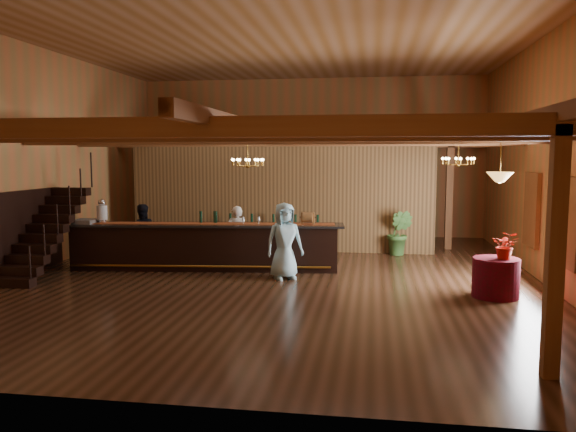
# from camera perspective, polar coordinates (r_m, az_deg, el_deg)

# --- Properties ---
(floor) EXTENTS (14.00, 14.00, 0.00)m
(floor) POSITION_cam_1_polar(r_m,az_deg,el_deg) (13.34, -1.21, -6.05)
(floor) COLOR #46291A
(floor) RESTS_ON ground
(ceiling) EXTENTS (14.00, 14.00, 0.00)m
(ceiling) POSITION_cam_1_polar(r_m,az_deg,el_deg) (13.31, -1.26, 17.78)
(ceiling) COLOR #A67148
(ceiling) RESTS_ON wall_back
(wall_back) EXTENTS (12.00, 0.10, 5.50)m
(wall_back) POSITION_cam_1_polar(r_m,az_deg,el_deg) (19.97, 2.23, 5.96)
(wall_back) COLOR #B76637
(wall_back) RESTS_ON floor
(wall_front) EXTENTS (12.00, 0.10, 5.50)m
(wall_front) POSITION_cam_1_polar(r_m,az_deg,el_deg) (6.25, -12.34, 5.36)
(wall_front) COLOR #B76637
(wall_front) RESTS_ON floor
(wall_left) EXTENTS (0.10, 14.00, 5.50)m
(wall_left) POSITION_cam_1_polar(r_m,az_deg,el_deg) (15.25, -24.14, 5.37)
(wall_left) COLOR #B76637
(wall_left) RESTS_ON floor
(wall_right) EXTENTS (0.10, 14.00, 5.50)m
(wall_right) POSITION_cam_1_polar(r_m,az_deg,el_deg) (13.38, 25.10, 5.28)
(wall_right) COLOR #B76637
(wall_right) RESTS_ON floor
(beam_grid) EXTENTS (11.90, 13.90, 0.39)m
(beam_grid) POSITION_cam_1_polar(r_m,az_deg,el_deg) (13.54, -0.87, 7.94)
(beam_grid) COLOR brown
(beam_grid) RESTS_ON wall_left
(support_posts) EXTENTS (9.20, 10.20, 3.20)m
(support_posts) POSITION_cam_1_polar(r_m,az_deg,el_deg) (12.60, -1.61, 0.60)
(support_posts) COLOR brown
(support_posts) RESTS_ON floor
(partition_wall) EXTENTS (9.00, 0.18, 3.10)m
(partition_wall) POSITION_cam_1_polar(r_m,az_deg,el_deg) (16.62, -0.85, 1.78)
(partition_wall) COLOR brown
(partition_wall) RESTS_ON floor
(window_right_front) EXTENTS (0.12, 1.05, 1.75)m
(window_right_front) POSITION_cam_1_polar(r_m,az_deg,el_deg) (11.91, 26.77, -0.63)
(window_right_front) COLOR white
(window_right_front) RESTS_ON wall_right
(window_right_back) EXTENTS (0.12, 1.05, 1.75)m
(window_right_back) POSITION_cam_1_polar(r_m,az_deg,el_deg) (14.39, 23.57, 0.58)
(window_right_back) COLOR white
(window_right_back) RESTS_ON wall_right
(staircase) EXTENTS (1.00, 2.80, 2.00)m
(staircase) POSITION_cam_1_polar(r_m,az_deg,el_deg) (14.45, -23.58, -1.59)
(staircase) COLOR black
(staircase) RESTS_ON floor
(backroom_boxes) EXTENTS (4.10, 0.60, 1.10)m
(backroom_boxes) POSITION_cam_1_polar(r_m,az_deg,el_deg) (18.66, 0.79, -0.89)
(backroom_boxes) COLOR black
(backroom_boxes) RESTS_ON floor
(tasting_bar) EXTENTS (6.92, 1.57, 1.16)m
(tasting_bar) POSITION_cam_1_polar(r_m,az_deg,el_deg) (14.07, -8.48, -3.06)
(tasting_bar) COLOR black
(tasting_bar) RESTS_ON floor
(beverage_dispenser) EXTENTS (0.26, 0.26, 0.60)m
(beverage_dispenser) POSITION_cam_1_polar(r_m,az_deg,el_deg) (14.73, -18.37, 0.44)
(beverage_dispenser) COLOR silver
(beverage_dispenser) RESTS_ON tasting_bar
(glass_rack_tray) EXTENTS (0.50, 0.50, 0.10)m
(glass_rack_tray) POSITION_cam_1_polar(r_m,az_deg,el_deg) (14.80, -19.90, -0.51)
(glass_rack_tray) COLOR gray
(glass_rack_tray) RESTS_ON tasting_bar
(raffle_drum) EXTENTS (0.34, 0.24, 0.30)m
(raffle_drum) POSITION_cam_1_polar(r_m,az_deg,el_deg) (13.65, 2.03, -0.14)
(raffle_drum) COLOR #9E632B
(raffle_drum) RESTS_ON tasting_bar
(bar_bottle_0) EXTENTS (0.07, 0.07, 0.30)m
(bar_bottle_0) POSITION_cam_1_polar(r_m,az_deg,el_deg) (14.12, -8.84, -0.11)
(bar_bottle_0) COLOR black
(bar_bottle_0) RESTS_ON tasting_bar
(bar_bottle_1) EXTENTS (0.07, 0.07, 0.30)m
(bar_bottle_1) POSITION_cam_1_polar(r_m,az_deg,el_deg) (14.05, -7.43, -0.12)
(bar_bottle_1) COLOR black
(bar_bottle_1) RESTS_ON tasting_bar
(bar_bottle_2) EXTENTS (0.07, 0.07, 0.30)m
(bar_bottle_2) POSITION_cam_1_polar(r_m,az_deg,el_deg) (14.05, -7.34, -0.12)
(bar_bottle_2) COLOR black
(bar_bottle_2) RESTS_ON tasting_bar
(backbar_shelf) EXTENTS (3.00, 0.52, 0.84)m
(backbar_shelf) POSITION_cam_1_polar(r_m,az_deg,el_deg) (16.45, -1.48, -2.22)
(backbar_shelf) COLOR black
(backbar_shelf) RESTS_ON floor
(round_table) EXTENTS (0.91, 0.91, 0.79)m
(round_table) POSITION_cam_1_polar(r_m,az_deg,el_deg) (12.00, 20.35, -5.89)
(round_table) COLOR #650313
(round_table) RESTS_ON floor
(chandelier_left) EXTENTS (0.80, 0.80, 0.69)m
(chandelier_left) POSITION_cam_1_polar(r_m,az_deg,el_deg) (13.93, -4.13, 5.50)
(chandelier_left) COLOR #AE7928
(chandelier_left) RESTS_ON beam_grid
(chandelier_right) EXTENTS (0.80, 0.80, 0.67)m
(chandelier_right) POSITION_cam_1_polar(r_m,az_deg,el_deg) (14.72, 16.90, 5.39)
(chandelier_right) COLOR #AE7928
(chandelier_right) RESTS_ON beam_grid
(pendant_lamp) EXTENTS (0.52, 0.52, 0.90)m
(pendant_lamp) POSITION_cam_1_polar(r_m,az_deg,el_deg) (11.76, 20.72, 3.73)
(pendant_lamp) COLOR #AE7928
(pendant_lamp) RESTS_ON beam_grid
(bartender) EXTENTS (0.61, 0.45, 1.54)m
(bartender) POSITION_cam_1_polar(r_m,az_deg,el_deg) (14.49, -5.19, -1.99)
(bartender) COLOR white
(bartender) RESTS_ON floor
(staff_second) EXTENTS (0.94, 0.88, 1.55)m
(staff_second) POSITION_cam_1_polar(r_m,az_deg,el_deg) (15.31, -14.63, -1.71)
(staff_second) COLOR black
(staff_second) RESTS_ON floor
(guest) EXTENTS (1.02, 0.89, 1.76)m
(guest) POSITION_cam_1_polar(r_m,az_deg,el_deg) (12.82, -0.36, -2.55)
(guest) COLOR #A1CFD9
(guest) RESTS_ON floor
(floor_plant) EXTENTS (0.87, 0.79, 1.29)m
(floor_plant) POSITION_cam_1_polar(r_m,az_deg,el_deg) (16.18, 11.26, -1.68)
(floor_plant) COLOR #3C692A
(floor_plant) RESTS_ON floor
(table_flowers) EXTENTS (0.60, 0.56, 0.56)m
(table_flowers) POSITION_cam_1_polar(r_m,az_deg,el_deg) (11.81, 21.23, -2.81)
(table_flowers) COLOR #B01808
(table_flowers) RESTS_ON round_table
(table_vase) EXTENTS (0.16, 0.16, 0.29)m
(table_vase) POSITION_cam_1_polar(r_m,az_deg,el_deg) (11.98, 21.00, -3.31)
(table_vase) COLOR #AE7928
(table_vase) RESTS_ON round_table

